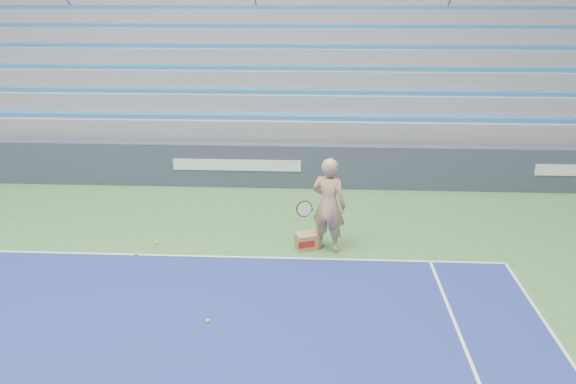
% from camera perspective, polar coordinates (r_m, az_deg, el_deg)
% --- Properties ---
extents(sponsor_barrier, '(30.00, 0.32, 1.10)m').
position_cam_1_polar(sponsor_barrier, '(14.20, -5.13, 2.74)').
color(sponsor_barrier, '#353D51').
rests_on(sponsor_barrier, ground).
extents(bleachers, '(31.00, 9.15, 7.30)m').
position_cam_1_polar(bleachers, '(19.38, -2.98, 13.00)').
color(bleachers, gray).
rests_on(bleachers, ground).
extents(tennis_player, '(1.00, 0.96, 1.85)m').
position_cam_1_polar(tennis_player, '(10.60, 4.14, -1.32)').
color(tennis_player, tan).
rests_on(tennis_player, ground).
extents(ball_box, '(0.49, 0.44, 0.31)m').
position_cam_1_polar(ball_box, '(10.92, 1.92, -4.99)').
color(ball_box, '#9F7B4D').
rests_on(ball_box, ground).
extents(tennis_ball_0, '(0.07, 0.07, 0.07)m').
position_cam_1_polar(tennis_ball_0, '(11.06, -15.17, -6.10)').
color(tennis_ball_0, '#BEEE30').
rests_on(tennis_ball_0, ground).
extents(tennis_ball_1, '(0.07, 0.07, 0.07)m').
position_cam_1_polar(tennis_ball_1, '(11.43, -13.17, -5.01)').
color(tennis_ball_1, '#BEEE30').
rests_on(tennis_ball_1, ground).
extents(tennis_ball_2, '(0.07, 0.07, 0.07)m').
position_cam_1_polar(tennis_ball_2, '(11.23, 3.13, -4.95)').
color(tennis_ball_2, '#BEEE30').
rests_on(tennis_ball_2, ground).
extents(tennis_ball_3, '(0.07, 0.07, 0.07)m').
position_cam_1_polar(tennis_ball_3, '(8.81, -8.14, -12.84)').
color(tennis_ball_3, '#BEEE30').
rests_on(tennis_ball_3, ground).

